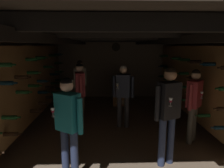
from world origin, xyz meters
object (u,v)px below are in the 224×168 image
at_px(person_guest_near_left, 68,120).
at_px(person_guest_far_left, 80,81).
at_px(person_guest_mid_left, 80,89).
at_px(wine_crate_stack, 120,93).
at_px(person_guest_mid_right, 194,100).
at_px(person_host_center, 123,91).
at_px(person_guest_near_right, 168,107).
at_px(display_bottle, 121,76).

xyz_separation_m(person_guest_near_left, person_guest_far_left, (-0.22, 3.27, 0.00)).
distance_m(person_guest_mid_left, person_guest_far_left, 1.26).
distance_m(wine_crate_stack, person_guest_mid_right, 3.08).
bearing_deg(person_guest_mid_left, person_host_center, -3.90).
relative_size(person_guest_near_right, person_guest_mid_left, 1.05).
height_order(wine_crate_stack, person_guest_mid_right, person_guest_mid_right).
height_order(person_guest_mid_left, person_guest_near_left, person_guest_mid_left).
distance_m(person_host_center, person_guest_mid_right, 1.64).
xyz_separation_m(display_bottle, person_guest_near_left, (-1.10, -3.87, -0.07)).
height_order(person_guest_mid_right, person_guest_far_left, person_guest_far_left).
distance_m(person_host_center, person_guest_mid_left, 1.08).
height_order(wine_crate_stack, person_guest_mid_left, person_guest_mid_left).
height_order(person_guest_mid_right, person_guest_near_left, person_guest_near_left).
bearing_deg(wine_crate_stack, person_guest_far_left, -157.17).
distance_m(person_guest_near_right, person_guest_far_left, 3.49).
bearing_deg(person_guest_mid_left, person_guest_mid_right, -20.53).
bearing_deg(person_guest_mid_right, display_bottle, 115.19).
distance_m(display_bottle, person_host_center, 1.93).
relative_size(person_guest_mid_right, person_guest_near_left, 0.99).
height_order(person_host_center, person_guest_far_left, person_guest_far_left).
distance_m(display_bottle, person_guest_far_left, 1.45).
bearing_deg(person_guest_near_right, wine_crate_stack, 98.62).
relative_size(person_host_center, person_guest_near_right, 0.92).
bearing_deg(person_guest_mid_right, wine_crate_stack, 115.95).
relative_size(wine_crate_stack, person_guest_near_left, 0.56).
relative_size(person_host_center, person_guest_near_left, 0.99).
height_order(person_host_center, person_guest_mid_left, person_guest_mid_left).
height_order(person_guest_near_right, person_guest_far_left, person_guest_near_right).
distance_m(person_guest_mid_left, person_guest_near_left, 2.02).
xyz_separation_m(display_bottle, person_guest_mid_right, (1.31, -2.78, -0.09)).
distance_m(person_guest_mid_right, person_guest_mid_left, 2.65).
bearing_deg(person_guest_near_right, person_guest_mid_left, 134.45).
xyz_separation_m(wine_crate_stack, person_guest_mid_right, (1.33, -2.73, 0.50)).
height_order(display_bottle, person_guest_near_left, person_guest_near_left).
xyz_separation_m(person_guest_mid_right, person_guest_far_left, (-2.63, 2.18, 0.02)).
relative_size(wine_crate_stack, person_host_center, 0.57).
relative_size(wine_crate_stack, person_guest_mid_right, 0.57).
xyz_separation_m(person_host_center, person_guest_mid_left, (-1.07, 0.07, 0.03)).
relative_size(wine_crate_stack, person_guest_mid_left, 0.55).
bearing_deg(person_guest_mid_left, person_guest_far_left, 96.92).
bearing_deg(person_guest_near_right, person_guest_far_left, 121.72).
relative_size(wine_crate_stack, person_guest_near_right, 0.52).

